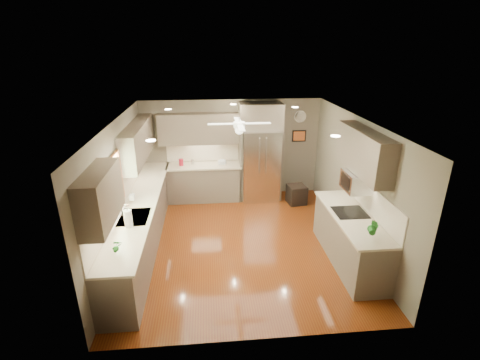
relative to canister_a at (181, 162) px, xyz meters
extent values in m
plane|color=#531E0B|center=(1.28, -2.19, -1.02)|extent=(5.00, 5.00, 0.00)
plane|color=white|center=(1.28, -2.19, 1.48)|extent=(5.00, 5.00, 0.00)
plane|color=#696050|center=(1.28, 0.31, 0.23)|extent=(4.50, 0.00, 4.50)
plane|color=#696050|center=(1.28, -4.69, 0.23)|extent=(4.50, 0.00, 4.50)
plane|color=#696050|center=(-0.97, -2.19, 0.23)|extent=(0.00, 5.00, 5.00)
plane|color=#696050|center=(3.53, -2.19, 0.23)|extent=(0.00, 5.00, 5.00)
cylinder|color=maroon|center=(0.00, 0.00, 0.00)|extent=(0.13, 0.13, 0.18)
cylinder|color=silver|center=(0.28, 0.07, -0.01)|extent=(0.09, 0.09, 0.12)
imported|color=white|center=(-0.80, -2.04, 0.02)|extent=(0.10, 0.10, 0.21)
imported|color=#1D621C|center=(-0.68, -3.85, 0.05)|extent=(0.15, 0.10, 0.27)
imported|color=#1D621C|center=(3.21, -3.75, 0.08)|extent=(0.22, 0.20, 0.32)
imported|color=beige|center=(1.01, -0.02, -0.05)|extent=(0.24, 0.24, 0.05)
cube|color=brown|center=(-0.67, -2.04, -0.57)|extent=(0.60, 4.70, 0.90)
cube|color=beige|center=(-0.66, -2.04, -0.10)|extent=(0.65, 4.70, 0.04)
cube|color=beige|center=(-0.96, -2.04, 0.18)|extent=(0.02, 4.70, 0.50)
cube|color=brown|center=(0.55, 0.01, -0.57)|extent=(1.85, 0.60, 0.90)
cube|color=beige|center=(0.55, 0.00, -0.10)|extent=(1.85, 0.65, 0.04)
cube|color=beige|center=(0.55, 0.30, 0.18)|extent=(1.85, 0.02, 0.50)
cube|color=brown|center=(-0.81, -3.79, 0.81)|extent=(0.33, 1.20, 0.75)
cube|color=brown|center=(-0.81, -0.89, 0.81)|extent=(0.33, 2.40, 0.75)
cube|color=brown|center=(0.55, 0.15, 0.81)|extent=(2.15, 0.33, 0.75)
cube|color=brown|center=(3.36, -2.74, 1.01)|extent=(0.33, 1.70, 0.75)
cube|color=#BFF2B2|center=(-0.96, -2.69, 0.53)|extent=(0.01, 1.00, 0.80)
cube|color=brown|center=(-0.93, -2.69, 0.96)|extent=(0.05, 1.12, 0.06)
cube|color=brown|center=(-0.93, -2.69, 0.10)|extent=(0.05, 1.12, 0.06)
cube|color=brown|center=(-0.93, -3.22, 0.53)|extent=(0.05, 0.06, 0.80)
cube|color=brown|center=(-0.93, -2.16, 0.53)|extent=(0.05, 0.06, 0.80)
cube|color=silver|center=(-0.65, -2.69, -0.09)|extent=(0.50, 0.70, 0.03)
cube|color=#262626|center=(-0.65, -2.69, -0.13)|extent=(0.44, 0.62, 0.05)
cylinder|color=silver|center=(-0.85, -2.69, 0.03)|extent=(0.02, 0.02, 0.24)
cylinder|color=silver|center=(-0.79, -2.69, 0.15)|extent=(0.16, 0.02, 0.02)
cube|color=silver|center=(1.98, -0.05, -0.11)|extent=(0.92, 0.72, 1.82)
cube|color=black|center=(1.98, -0.39, -0.36)|extent=(0.88, 0.02, 0.02)
cube|color=black|center=(1.98, -0.39, 0.23)|extent=(0.01, 0.02, 1.00)
cylinder|color=silver|center=(1.90, -0.43, 0.23)|extent=(0.02, 0.02, 0.90)
cylinder|color=silver|center=(2.06, -0.43, 0.23)|extent=(0.02, 0.02, 0.90)
cube|color=brown|center=(1.98, 0.01, 1.12)|extent=(1.04, 0.60, 0.63)
cube|color=brown|center=(1.48, 0.01, -0.11)|extent=(0.06, 0.60, 1.82)
cube|color=brown|center=(2.48, 0.01, -0.11)|extent=(0.06, 0.60, 1.82)
cube|color=brown|center=(3.20, -2.99, -0.57)|extent=(0.65, 2.20, 0.90)
cube|color=beige|center=(3.19, -2.99, -0.10)|extent=(0.70, 2.20, 0.04)
cube|color=beige|center=(3.52, -2.99, 0.18)|extent=(0.02, 2.20, 0.50)
cube|color=black|center=(3.19, -2.89, -0.08)|extent=(0.56, 0.52, 0.01)
cube|color=silver|center=(3.31, -2.74, 0.46)|extent=(0.42, 0.55, 0.34)
cube|color=black|center=(3.10, -2.74, 0.46)|extent=(0.02, 0.40, 0.26)
cylinder|color=white|center=(1.28, -1.89, 1.44)|extent=(0.03, 0.03, 0.08)
cylinder|color=white|center=(1.28, -1.89, 1.34)|extent=(0.22, 0.22, 0.10)
sphere|color=white|center=(1.28, -1.89, 1.24)|extent=(0.16, 0.16, 0.16)
cube|color=white|center=(1.63, -1.89, 1.36)|extent=(0.48, 0.11, 0.01)
cube|color=white|center=(1.28, -1.54, 1.36)|extent=(0.11, 0.48, 0.01)
cube|color=white|center=(0.93, -1.89, 1.36)|extent=(0.48, 0.11, 0.01)
cube|color=white|center=(1.28, -2.24, 1.36)|extent=(0.11, 0.48, 0.01)
cylinder|color=white|center=(-0.12, -0.89, 1.47)|extent=(0.14, 0.14, 0.01)
cylinder|color=white|center=(2.58, -0.89, 1.47)|extent=(0.14, 0.14, 0.01)
cylinder|color=white|center=(-0.12, -3.39, 1.47)|extent=(0.14, 0.14, 0.01)
cylinder|color=white|center=(2.58, -3.39, 1.47)|extent=(0.14, 0.14, 0.01)
cylinder|color=white|center=(1.28, -0.39, 1.47)|extent=(0.14, 0.14, 0.01)
cylinder|color=white|center=(3.03, 0.30, 1.03)|extent=(0.30, 0.03, 0.30)
cylinder|color=silver|center=(3.03, 0.28, 1.03)|extent=(0.29, 0.00, 0.29)
cube|color=black|center=(3.03, 0.29, 0.53)|extent=(0.36, 0.03, 0.30)
cube|color=#B65524|center=(3.03, 0.28, 0.53)|extent=(0.30, 0.01, 0.24)
cube|color=black|center=(2.86, -0.45, -0.79)|extent=(0.49, 0.49, 0.48)
cube|color=black|center=(2.86, -0.45, -0.56)|extent=(0.46, 0.46, 0.03)
cylinder|color=white|center=(-0.67, -3.03, 0.06)|extent=(0.13, 0.13, 0.31)
cylinder|color=silver|center=(-0.67, -3.03, 0.07)|extent=(0.03, 0.03, 0.33)
camera|label=1|loc=(0.70, -8.27, 2.76)|focal=26.00mm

